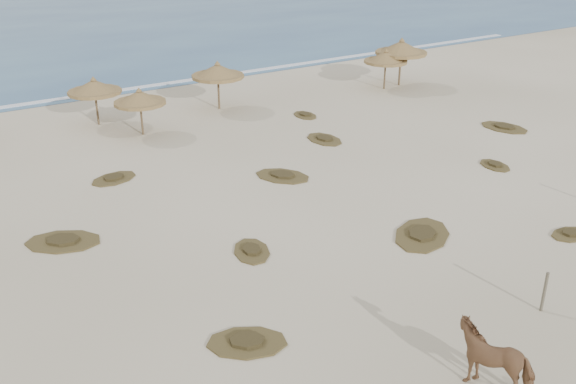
% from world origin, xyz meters
% --- Properties ---
extents(ground, '(160.00, 160.00, 0.00)m').
position_xyz_m(ground, '(0.00, 0.00, 0.00)').
color(ground, beige).
rests_on(ground, ground).
extents(foam_line, '(70.00, 0.60, 0.01)m').
position_xyz_m(foam_line, '(0.00, 26.00, 0.00)').
color(foam_line, silver).
rests_on(foam_line, ground).
extents(palapa_2, '(2.86, 2.86, 2.59)m').
position_xyz_m(palapa_2, '(-3.18, 19.99, 2.01)').
color(palapa_2, brown).
rests_on(palapa_2, ground).
extents(palapa_3, '(3.33, 3.33, 2.44)m').
position_xyz_m(palapa_3, '(-1.80, 17.16, 1.89)').
color(palapa_3, brown).
rests_on(palapa_3, ground).
extents(palapa_4, '(3.71, 3.71, 2.76)m').
position_xyz_m(palapa_4, '(3.52, 19.11, 2.14)').
color(palapa_4, brown).
rests_on(palapa_4, ground).
extents(palapa_5, '(2.93, 2.93, 2.54)m').
position_xyz_m(palapa_5, '(14.33, 17.41, 1.97)').
color(palapa_5, brown).
rests_on(palapa_5, ground).
extents(palapa_6, '(3.41, 3.41, 3.05)m').
position_xyz_m(palapa_6, '(15.72, 17.58, 2.37)').
color(palapa_6, brown).
rests_on(palapa_6, ground).
extents(horse, '(1.75, 2.08, 1.61)m').
position_xyz_m(horse, '(-1.38, -5.09, 0.81)').
color(horse, brown).
rests_on(horse, ground).
extents(fence_post_near, '(0.11, 0.11, 1.26)m').
position_xyz_m(fence_post_near, '(2.21, -3.77, 0.63)').
color(fence_post_near, '#635C4A').
rests_on(fence_post_near, ground).
extents(scrub_1, '(3.11, 2.79, 0.16)m').
position_xyz_m(scrub_1, '(-8.28, 7.75, 0.05)').
color(scrub_1, brown).
rests_on(scrub_1, ground).
extents(scrub_2, '(1.74, 2.14, 0.16)m').
position_xyz_m(scrub_2, '(-3.12, 3.66, 0.05)').
color(scrub_2, brown).
rests_on(scrub_2, ground).
extents(scrub_3, '(2.66, 2.89, 0.16)m').
position_xyz_m(scrub_3, '(1.23, 8.63, 0.05)').
color(scrub_3, brown).
rests_on(scrub_3, ground).
extents(scrub_4, '(1.35, 1.80, 0.16)m').
position_xyz_m(scrub_4, '(9.86, 4.58, 0.05)').
color(scrub_4, brown).
rests_on(scrub_4, ground).
extents(scrub_5, '(2.11, 2.80, 0.16)m').
position_xyz_m(scrub_5, '(14.48, 7.97, 0.05)').
color(scrub_5, brown).
rests_on(scrub_5, ground).
extents(scrub_7, '(1.44, 2.20, 0.16)m').
position_xyz_m(scrub_7, '(5.48, 11.51, 0.05)').
color(scrub_7, brown).
rests_on(scrub_7, ground).
extents(scrub_9, '(3.38, 3.08, 0.16)m').
position_xyz_m(scrub_9, '(2.51, 1.45, 0.05)').
color(scrub_9, brown).
rests_on(scrub_9, ground).
extents(scrub_10, '(1.25, 1.78, 0.16)m').
position_xyz_m(scrub_10, '(6.90, 15.33, 0.05)').
color(scrub_10, brown).
rests_on(scrub_10, ground).
extents(scrub_11, '(2.60, 2.32, 0.16)m').
position_xyz_m(scrub_11, '(-5.66, -0.56, 0.05)').
color(scrub_11, brown).
rests_on(scrub_11, ground).
extents(scrub_12, '(1.68, 1.17, 0.16)m').
position_xyz_m(scrub_12, '(6.97, -1.35, 0.05)').
color(scrub_12, brown).
rests_on(scrub_12, ground).
extents(scrub_13, '(2.29, 1.79, 0.16)m').
position_xyz_m(scrub_13, '(-4.97, 12.24, 0.05)').
color(scrub_13, brown).
rests_on(scrub_13, ground).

